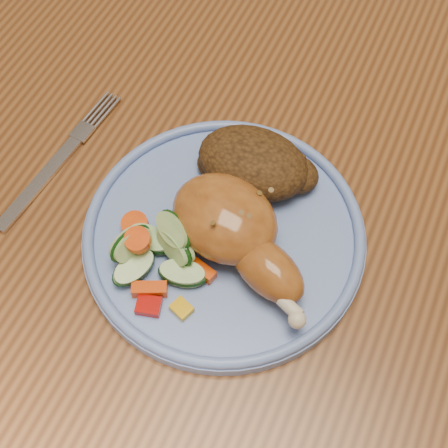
% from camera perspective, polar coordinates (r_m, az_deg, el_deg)
% --- Properties ---
extents(ground, '(4.00, 4.00, 0.00)m').
position_cam_1_polar(ground, '(1.28, 2.97, -16.51)').
color(ground, '#4F2E1B').
rests_on(ground, ground).
extents(dining_table, '(0.90, 1.40, 0.75)m').
position_cam_1_polar(dining_table, '(0.66, 5.57, -2.36)').
color(dining_table, brown).
rests_on(dining_table, ground).
extents(chair_far, '(0.42, 0.42, 0.91)m').
position_cam_1_polar(chair_far, '(1.20, 16.44, 18.37)').
color(chair_far, '#4C2D16').
rests_on(chair_far, ground).
extents(plate, '(0.25, 0.25, 0.01)m').
position_cam_1_polar(plate, '(0.56, 0.00, -1.09)').
color(plate, '#6682C9').
rests_on(plate, dining_table).
extents(plate_rim, '(0.25, 0.25, 0.01)m').
position_cam_1_polar(plate_rim, '(0.55, 0.00, -0.53)').
color(plate_rim, '#6682C9').
rests_on(plate_rim, plate).
extents(chicken_leg, '(0.15, 0.12, 0.05)m').
position_cam_1_polar(chicken_leg, '(0.53, 1.00, -0.57)').
color(chicken_leg, '#A45C22').
rests_on(chicken_leg, plate).
extents(rice_pilaf, '(0.11, 0.08, 0.05)m').
position_cam_1_polar(rice_pilaf, '(0.57, 2.89, 5.48)').
color(rice_pilaf, '#452A11').
rests_on(rice_pilaf, plate).
extents(vegetable_pile, '(0.10, 0.10, 0.05)m').
position_cam_1_polar(vegetable_pile, '(0.53, -6.17, -2.53)').
color(vegetable_pile, '#A50A05').
rests_on(vegetable_pile, plate).
extents(fork, '(0.03, 0.16, 0.00)m').
position_cam_1_polar(fork, '(0.63, -15.14, 5.37)').
color(fork, silver).
rests_on(fork, dining_table).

